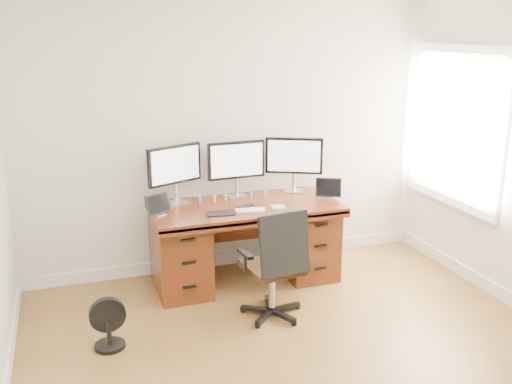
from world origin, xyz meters
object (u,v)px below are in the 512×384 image
object	(u,v)px
monitor_center	(236,162)
office_chair	(275,283)
desk	(245,240)
floor_fan	(108,324)
keyboard	(250,210)

from	to	relation	value
monitor_center	office_chair	bearing A→B (deg)	-91.84
desk	monitor_center	bearing A→B (deg)	89.98
desk	floor_fan	distance (m)	1.56
monitor_center	desk	bearing A→B (deg)	-92.38
floor_fan	keyboard	xyz separation A→B (m)	(1.29, 0.59, 0.57)
office_chair	keyboard	size ratio (longest dim) A/B	3.65
monitor_center	keyboard	xyz separation A→B (m)	(-0.02, -0.46, -0.33)
desk	office_chair	world-z (taller)	office_chair
floor_fan	monitor_center	world-z (taller)	monitor_center
floor_fan	keyboard	size ratio (longest dim) A/B	1.53
floor_fan	monitor_center	size ratio (longest dim) A/B	0.71
monitor_center	keyboard	size ratio (longest dim) A/B	2.15
desk	keyboard	world-z (taller)	keyboard
keyboard	floor_fan	bearing A→B (deg)	-144.78
office_chair	keyboard	distance (m)	0.71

